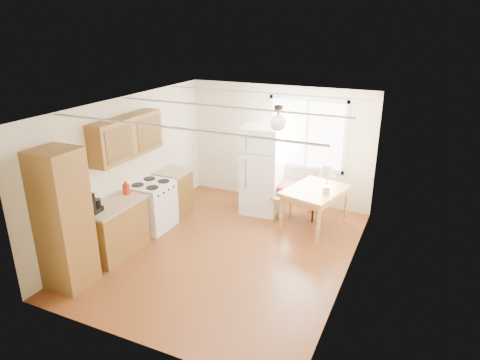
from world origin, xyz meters
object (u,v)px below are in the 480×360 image
Objects in this scene: refrigerator at (262,170)px; chair at (276,189)px; dining_table at (315,194)px; bench at (288,187)px.

refrigerator reaches higher than chair.
refrigerator reaches higher than dining_table.
dining_table reaches higher than bench.
dining_table is 1.39× the size of chair.
refrigerator is 0.64m from bench.
dining_table is at bearing -17.00° from refrigerator.
chair reaches higher than dining_table.
dining_table is (0.65, -0.34, 0.09)m from bench.
refrigerator is at bearing 171.72° from chair.
chair is (0.37, -0.16, -0.31)m from refrigerator.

